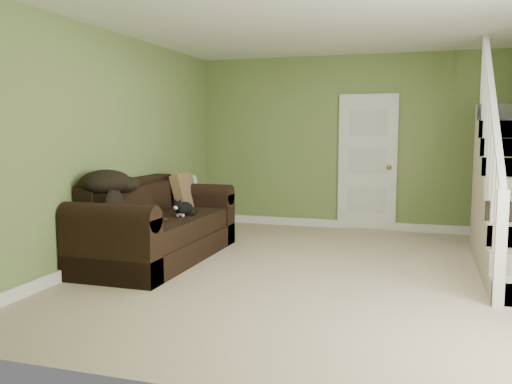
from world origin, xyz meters
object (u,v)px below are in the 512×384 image
Objects in this scene: sofa at (156,229)px; cat at (183,209)px; side_table at (191,215)px; banana at (157,221)px.

sofa is 5.11× the size of cat.
side_table is at bearing 112.99° from cat.
banana is at bearing -77.60° from side_table.
sofa is 0.39m from cat.
banana is (-0.03, -0.59, -0.05)m from cat.
sofa is 10.79× the size of banana.
cat is (0.27, 0.15, 0.23)m from sofa.
sofa reaches higher than cat.
side_table reaches higher than cat.
banana is (0.25, -0.44, 0.18)m from sofa.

